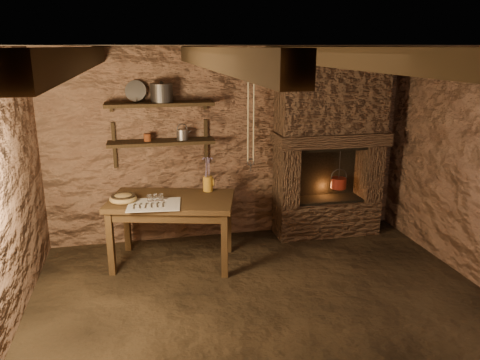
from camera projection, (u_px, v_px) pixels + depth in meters
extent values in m
plane|color=black|center=(271.00, 314.00, 4.34)|extent=(4.50, 4.50, 0.00)
cube|color=brown|center=(229.00, 145.00, 5.89)|extent=(4.50, 0.04, 2.40)
cube|color=brown|center=(396.00, 319.00, 2.13)|extent=(4.50, 0.04, 2.40)
cube|color=black|center=(277.00, 46.00, 3.68)|extent=(4.50, 4.00, 0.04)
cube|color=black|center=(78.00, 58.00, 3.40)|extent=(0.14, 3.95, 0.16)
cube|color=black|center=(214.00, 58.00, 3.60)|extent=(0.14, 3.95, 0.16)
cube|color=black|center=(335.00, 57.00, 3.80)|extent=(0.14, 3.95, 0.16)
cube|color=black|center=(444.00, 56.00, 4.01)|extent=(0.14, 3.95, 0.16)
cube|color=black|center=(161.00, 142.00, 5.54)|extent=(1.25, 0.30, 0.04)
cube|color=black|center=(160.00, 104.00, 5.41)|extent=(1.25, 0.30, 0.04)
cube|color=#3A281D|center=(326.00, 216.00, 6.19)|extent=(1.35, 0.45, 0.45)
cube|color=#3A281D|center=(286.00, 175.00, 5.91)|extent=(0.23, 0.45, 0.75)
cube|color=#3A281D|center=(368.00, 170.00, 6.14)|extent=(0.23, 0.45, 0.75)
cube|color=#3A281D|center=(331.00, 138.00, 5.87)|extent=(1.43, 0.51, 0.16)
cube|color=#3A281D|center=(332.00, 94.00, 5.75)|extent=(1.35, 0.45, 0.94)
cube|color=black|center=(322.00, 169.00, 6.21)|extent=(0.90, 0.06, 0.75)
cube|color=#312111|center=(171.00, 201.00, 5.18)|extent=(1.51, 1.09, 0.06)
cube|color=#312111|center=(172.00, 208.00, 5.20)|extent=(1.37, 0.95, 0.10)
cube|color=beige|center=(154.00, 205.00, 4.95)|extent=(0.59, 0.50, 0.01)
cylinder|color=#AA7621|center=(208.00, 184.00, 5.41)|extent=(0.12, 0.12, 0.17)
torus|color=#AA7621|center=(213.00, 182.00, 5.42)|extent=(0.02, 0.10, 0.10)
ellipsoid|color=olive|center=(123.00, 199.00, 5.04)|extent=(0.34, 0.34, 0.11)
cylinder|color=#2F2D2A|center=(162.00, 94.00, 5.39)|extent=(0.31, 0.31, 0.19)
cylinder|color=gray|center=(136.00, 91.00, 5.41)|extent=(0.27, 0.17, 0.25)
cylinder|color=#622A13|center=(147.00, 137.00, 5.49)|extent=(0.10, 0.10, 0.09)
cylinder|color=maroon|center=(339.00, 183.00, 6.05)|extent=(0.23, 0.23, 0.14)
torus|color=#2F2D2A|center=(339.00, 177.00, 6.02)|extent=(0.22, 0.01, 0.22)
cylinder|color=#2F2D2A|center=(340.00, 164.00, 5.98)|extent=(0.01, 0.01, 0.44)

